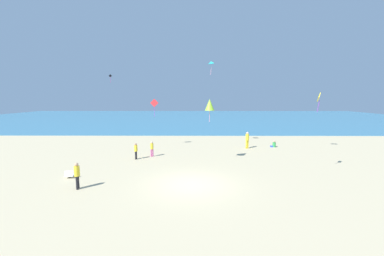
{
  "coord_description": "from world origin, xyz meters",
  "views": [
    {
      "loc": [
        0.14,
        -13.79,
        5.24
      ],
      "look_at": [
        0.0,
        6.13,
        2.68
      ],
      "focal_mm": 22.12,
      "sensor_mm": 36.0,
      "label": 1
    }
  ],
  "objects_px": {
    "person_1": "(274,145)",
    "kite_lime": "(210,105)",
    "beach_chair_far_left": "(70,175)",
    "person_4": "(136,150)",
    "person_2": "(247,139)",
    "person_3": "(77,174)",
    "person_0": "(152,148)",
    "kite_teal": "(211,63)",
    "kite_red": "(154,103)",
    "kite_yellow": "(319,98)",
    "kite_black": "(110,76)"
  },
  "relations": [
    {
      "from": "beach_chair_far_left",
      "to": "kite_lime",
      "type": "xyz_separation_m",
      "value": [
        9.4,
        3.69,
        4.47
      ]
    },
    {
      "from": "kite_lime",
      "to": "kite_black",
      "type": "bearing_deg",
      "value": 127.15
    },
    {
      "from": "beach_chair_far_left",
      "to": "person_4",
      "type": "relative_size",
      "value": 0.49
    },
    {
      "from": "person_0",
      "to": "person_3",
      "type": "xyz_separation_m",
      "value": [
        -2.96,
        -7.61,
        0.11
      ]
    },
    {
      "from": "person_4",
      "to": "kite_teal",
      "type": "height_order",
      "value": "kite_teal"
    },
    {
      "from": "kite_teal",
      "to": "kite_yellow",
      "type": "xyz_separation_m",
      "value": [
        6.42,
        -9.38,
        -3.6
      ]
    },
    {
      "from": "beach_chair_far_left",
      "to": "person_2",
      "type": "bearing_deg",
      "value": -62.64
    },
    {
      "from": "kite_red",
      "to": "kite_yellow",
      "type": "distance_m",
      "value": 15.29
    },
    {
      "from": "person_0",
      "to": "kite_black",
      "type": "bearing_deg",
      "value": -178.42
    },
    {
      "from": "person_2",
      "to": "kite_yellow",
      "type": "xyz_separation_m",
      "value": [
        2.64,
        -8.52,
        4.23
      ]
    },
    {
      "from": "person_2",
      "to": "person_3",
      "type": "xyz_separation_m",
      "value": [
        -12.25,
        -11.09,
        -0.1
      ]
    },
    {
      "from": "person_1",
      "to": "kite_yellow",
      "type": "distance_m",
      "value": 10.44
    },
    {
      "from": "kite_teal",
      "to": "kite_lime",
      "type": "height_order",
      "value": "kite_teal"
    },
    {
      "from": "person_3",
      "to": "kite_lime",
      "type": "height_order",
      "value": "kite_lime"
    },
    {
      "from": "person_0",
      "to": "person_3",
      "type": "bearing_deg",
      "value": -48.61
    },
    {
      "from": "kite_teal",
      "to": "person_1",
      "type": "bearing_deg",
      "value": -1.8
    },
    {
      "from": "kite_red",
      "to": "kite_black",
      "type": "relative_size",
      "value": 1.41
    },
    {
      "from": "person_2",
      "to": "person_4",
      "type": "distance_m",
      "value": 11.38
    },
    {
      "from": "person_3",
      "to": "kite_teal",
      "type": "xyz_separation_m",
      "value": [
        8.46,
        11.96,
        7.93
      ]
    },
    {
      "from": "kite_teal",
      "to": "person_3",
      "type": "bearing_deg",
      "value": -125.3
    },
    {
      "from": "kite_red",
      "to": "kite_black",
      "type": "xyz_separation_m",
      "value": [
        -8.95,
        12.84,
        3.9
      ]
    },
    {
      "from": "person_0",
      "to": "person_1",
      "type": "distance_m",
      "value": 12.96
    },
    {
      "from": "person_4",
      "to": "kite_red",
      "type": "distance_m",
      "value": 6.34
    },
    {
      "from": "person_1",
      "to": "kite_red",
      "type": "relative_size",
      "value": 0.38
    },
    {
      "from": "person_3",
      "to": "kite_yellow",
      "type": "relative_size",
      "value": 1.19
    },
    {
      "from": "beach_chair_far_left",
      "to": "kite_red",
      "type": "height_order",
      "value": "kite_red"
    },
    {
      "from": "person_3",
      "to": "person_2",
      "type": "bearing_deg",
      "value": 31.87
    },
    {
      "from": "person_2",
      "to": "kite_lime",
      "type": "bearing_deg",
      "value": 118.15
    },
    {
      "from": "person_3",
      "to": "person_4",
      "type": "xyz_separation_m",
      "value": [
        1.76,
        6.67,
        -0.1
      ]
    },
    {
      "from": "kite_red",
      "to": "person_3",
      "type": "bearing_deg",
      "value": -102.54
    },
    {
      "from": "person_1",
      "to": "kite_lime",
      "type": "bearing_deg",
      "value": 43.2
    },
    {
      "from": "person_3",
      "to": "person_4",
      "type": "relative_size",
      "value": 1.12
    },
    {
      "from": "person_2",
      "to": "person_0",
      "type": "bearing_deg",
      "value": 86.75
    },
    {
      "from": "beach_chair_far_left",
      "to": "person_0",
      "type": "bearing_deg",
      "value": -44.23
    },
    {
      "from": "kite_yellow",
      "to": "kite_black",
      "type": "bearing_deg",
      "value": 134.11
    },
    {
      "from": "person_3",
      "to": "person_4",
      "type": "distance_m",
      "value": 6.89
    },
    {
      "from": "person_3",
      "to": "kite_red",
      "type": "height_order",
      "value": "kite_red"
    },
    {
      "from": "kite_teal",
      "to": "kite_red",
      "type": "xyz_separation_m",
      "value": [
        -5.87,
        -0.31,
        -4.19
      ]
    },
    {
      "from": "kite_teal",
      "to": "kite_black",
      "type": "distance_m",
      "value": 19.41
    },
    {
      "from": "beach_chair_far_left",
      "to": "person_4",
      "type": "height_order",
      "value": "person_4"
    },
    {
      "from": "person_4",
      "to": "kite_lime",
      "type": "xyz_separation_m",
      "value": [
        6.19,
        -1.06,
        3.88
      ]
    },
    {
      "from": "beach_chair_far_left",
      "to": "person_1",
      "type": "height_order",
      "value": "person_1"
    },
    {
      "from": "kite_black",
      "to": "kite_yellow",
      "type": "bearing_deg",
      "value": -45.89
    },
    {
      "from": "kite_black",
      "to": "kite_teal",
      "type": "bearing_deg",
      "value": -40.21
    },
    {
      "from": "person_2",
      "to": "kite_teal",
      "type": "xyz_separation_m",
      "value": [
        -3.78,
        0.87,
        7.82
      ]
    },
    {
      "from": "person_4",
      "to": "kite_yellow",
      "type": "height_order",
      "value": "kite_yellow"
    },
    {
      "from": "person_2",
      "to": "person_4",
      "type": "bearing_deg",
      "value": 89.09
    },
    {
      "from": "person_2",
      "to": "kite_red",
      "type": "xyz_separation_m",
      "value": [
        -9.66,
        0.56,
        3.64
      ]
    },
    {
      "from": "person_0",
      "to": "person_2",
      "type": "relative_size",
      "value": 0.79
    },
    {
      "from": "person_1",
      "to": "kite_red",
      "type": "height_order",
      "value": "kite_red"
    }
  ]
}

